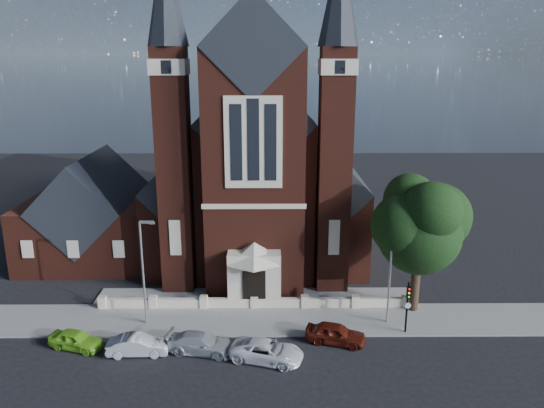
{
  "coord_description": "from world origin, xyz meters",
  "views": [
    {
      "loc": [
        1.16,
        -31.72,
        19.43
      ],
      "look_at": [
        1.44,
        12.0,
        7.05
      ],
      "focal_mm": 35.0,
      "sensor_mm": 36.0,
      "label": 1
    }
  ],
  "objects_px": {
    "church": "(258,165)",
    "car_white_suv": "(267,351)",
    "traffic_signal": "(408,301)",
    "street_tree": "(422,228)",
    "car_dark_red": "(335,333)",
    "parish_hall": "(94,217)",
    "car_silver_b": "(201,343)",
    "car_lime_van": "(76,340)",
    "car_silver_a": "(138,345)",
    "street_lamp_left": "(144,267)",
    "street_lamp_right": "(392,266)"
  },
  "relations": [
    {
      "from": "car_silver_b",
      "to": "traffic_signal",
      "type": "bearing_deg",
      "value": -69.84
    },
    {
      "from": "street_lamp_left",
      "to": "car_dark_red",
      "type": "bearing_deg",
      "value": -11.37
    },
    {
      "from": "street_tree",
      "to": "street_lamp_left",
      "type": "bearing_deg",
      "value": -175.24
    },
    {
      "from": "car_silver_b",
      "to": "car_white_suv",
      "type": "bearing_deg",
      "value": -91.76
    },
    {
      "from": "street_tree",
      "to": "street_lamp_right",
      "type": "relative_size",
      "value": 1.32
    },
    {
      "from": "church",
      "to": "street_lamp_left",
      "type": "distance_m",
      "value": 20.84
    },
    {
      "from": "church",
      "to": "car_silver_a",
      "type": "height_order",
      "value": "church"
    },
    {
      "from": "street_tree",
      "to": "street_lamp_right",
      "type": "height_order",
      "value": "street_tree"
    },
    {
      "from": "church",
      "to": "street_lamp_right",
      "type": "distance_m",
      "value": 21.76
    },
    {
      "from": "street_lamp_left",
      "to": "car_silver_a",
      "type": "bearing_deg",
      "value": -86.1
    },
    {
      "from": "church",
      "to": "car_lime_van",
      "type": "relative_size",
      "value": 9.2
    },
    {
      "from": "church",
      "to": "street_lamp_right",
      "type": "relative_size",
      "value": 4.31
    },
    {
      "from": "parish_hall",
      "to": "street_lamp_right",
      "type": "height_order",
      "value": "parish_hall"
    },
    {
      "from": "car_silver_b",
      "to": "car_white_suv",
      "type": "xyz_separation_m",
      "value": [
        4.43,
        -0.99,
        -0.0
      ]
    },
    {
      "from": "car_white_suv",
      "to": "traffic_signal",
      "type": "bearing_deg",
      "value": -55.51
    },
    {
      "from": "car_dark_red",
      "to": "street_lamp_left",
      "type": "bearing_deg",
      "value": 95.43
    },
    {
      "from": "street_tree",
      "to": "car_dark_red",
      "type": "height_order",
      "value": "street_tree"
    },
    {
      "from": "car_silver_a",
      "to": "car_dark_red",
      "type": "relative_size",
      "value": 0.97
    },
    {
      "from": "parish_hall",
      "to": "street_lamp_left",
      "type": "relative_size",
      "value": 1.51
    },
    {
      "from": "street_tree",
      "to": "car_dark_red",
      "type": "relative_size",
      "value": 2.56
    },
    {
      "from": "car_silver_b",
      "to": "car_dark_red",
      "type": "relative_size",
      "value": 1.11
    },
    {
      "from": "parish_hall",
      "to": "street_lamp_right",
      "type": "distance_m",
      "value": 29.62
    },
    {
      "from": "street_tree",
      "to": "traffic_signal",
      "type": "relative_size",
      "value": 2.67
    },
    {
      "from": "church",
      "to": "parish_hall",
      "type": "xyz_separation_m",
      "value": [
        -16.0,
        -4.94,
        -4.17
      ]
    },
    {
      "from": "street_lamp_right",
      "to": "church",
      "type": "bearing_deg",
      "value": 118.04
    },
    {
      "from": "parish_hall",
      "to": "car_silver_a",
      "type": "bearing_deg",
      "value": -65.23
    },
    {
      "from": "car_silver_b",
      "to": "car_white_suv",
      "type": "relative_size",
      "value": 0.96
    },
    {
      "from": "street_lamp_left",
      "to": "car_lime_van",
      "type": "distance_m",
      "value": 6.64
    },
    {
      "from": "car_lime_van",
      "to": "car_white_suv",
      "type": "height_order",
      "value": "car_white_suv"
    },
    {
      "from": "car_dark_red",
      "to": "traffic_signal",
      "type": "bearing_deg",
      "value": -60.44
    },
    {
      "from": "car_lime_van",
      "to": "car_silver_a",
      "type": "distance_m",
      "value": 4.49
    },
    {
      "from": "car_silver_a",
      "to": "car_lime_van",
      "type": "bearing_deg",
      "value": 77.41
    },
    {
      "from": "street_lamp_left",
      "to": "car_lime_van",
      "type": "height_order",
      "value": "street_lamp_left"
    },
    {
      "from": "street_lamp_left",
      "to": "street_lamp_right",
      "type": "height_order",
      "value": "same"
    },
    {
      "from": "parish_hall",
      "to": "car_lime_van",
      "type": "xyz_separation_m",
      "value": [
        3.95,
        -17.36,
        -3.36
      ]
    },
    {
      "from": "car_silver_a",
      "to": "church",
      "type": "bearing_deg",
      "value": -20.89
    },
    {
      "from": "car_silver_a",
      "to": "car_silver_b",
      "type": "relative_size",
      "value": 0.88
    },
    {
      "from": "church",
      "to": "car_white_suv",
      "type": "height_order",
      "value": "church"
    },
    {
      "from": "traffic_signal",
      "to": "car_dark_red",
      "type": "height_order",
      "value": "traffic_signal"
    },
    {
      "from": "church",
      "to": "street_lamp_left",
      "type": "bearing_deg",
      "value": -112.66
    },
    {
      "from": "street_tree",
      "to": "car_silver_b",
      "type": "xyz_separation_m",
      "value": [
        -16.02,
        -5.64,
        -6.29
      ]
    },
    {
      "from": "street_tree",
      "to": "car_dark_red",
      "type": "xyz_separation_m",
      "value": [
        -6.81,
        -4.46,
        -6.25
      ]
    },
    {
      "from": "car_silver_b",
      "to": "street_tree",
      "type": "bearing_deg",
      "value": -59.73
    },
    {
      "from": "parish_hall",
      "to": "car_silver_a",
      "type": "distance_m",
      "value": 20.26
    },
    {
      "from": "street_lamp_right",
      "to": "car_lime_van",
      "type": "relative_size",
      "value": 2.13
    },
    {
      "from": "street_tree",
      "to": "car_lime_van",
      "type": "relative_size",
      "value": 2.82
    },
    {
      "from": "parish_hall",
      "to": "street_lamp_left",
      "type": "height_order",
      "value": "parish_hall"
    },
    {
      "from": "car_white_suv",
      "to": "car_dark_red",
      "type": "bearing_deg",
      "value": -49.61
    },
    {
      "from": "traffic_signal",
      "to": "car_silver_a",
      "type": "relative_size",
      "value": 0.98
    },
    {
      "from": "church",
      "to": "street_lamp_left",
      "type": "height_order",
      "value": "church"
    }
  ]
}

